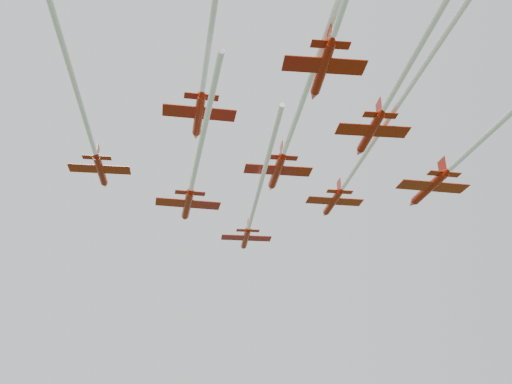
{
  "coord_description": "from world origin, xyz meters",
  "views": [
    {
      "loc": [
        4.98,
        -77.22,
        17.69
      ],
      "look_at": [
        5.44,
        -0.67,
        52.57
      ],
      "focal_mm": 40.0,
      "sensor_mm": 36.0,
      "label": 1
    }
  ],
  "objects_px": {
    "jet_lead": "(252,216)",
    "jet_row3_left": "(83,111)",
    "jet_row3_right": "(464,156)",
    "jet_row2_left": "(193,182)",
    "jet_row3_mid": "(289,137)",
    "jet_row4_right": "(395,90)",
    "jet_row2_right": "(369,148)",
    "jet_row4_left": "(207,55)"
  },
  "relations": [
    {
      "from": "jet_row2_right",
      "to": "jet_row3_left",
      "type": "distance_m",
      "value": 35.52
    },
    {
      "from": "jet_lead",
      "to": "jet_row2_left",
      "type": "height_order",
      "value": "jet_row2_left"
    },
    {
      "from": "jet_row2_left",
      "to": "jet_row3_right",
      "type": "bearing_deg",
      "value": -28.49
    },
    {
      "from": "jet_lead",
      "to": "jet_row2_right",
      "type": "distance_m",
      "value": 24.29
    },
    {
      "from": "jet_row2_left",
      "to": "jet_row3_right",
      "type": "relative_size",
      "value": 0.94
    },
    {
      "from": "jet_row3_mid",
      "to": "jet_row4_left",
      "type": "height_order",
      "value": "jet_row4_left"
    },
    {
      "from": "jet_lead",
      "to": "jet_row3_left",
      "type": "xyz_separation_m",
      "value": [
        -18.68,
        -29.72,
        0.29
      ]
    },
    {
      "from": "jet_row2_left",
      "to": "jet_row4_right",
      "type": "relative_size",
      "value": 1.01
    },
    {
      "from": "jet_row3_mid",
      "to": "jet_row4_right",
      "type": "bearing_deg",
      "value": -52.76
    },
    {
      "from": "jet_row4_right",
      "to": "jet_row4_left",
      "type": "bearing_deg",
      "value": -177.09
    },
    {
      "from": "jet_row2_right",
      "to": "jet_row3_right",
      "type": "relative_size",
      "value": 1.4
    },
    {
      "from": "jet_row2_right",
      "to": "jet_row4_left",
      "type": "relative_size",
      "value": 1.31
    },
    {
      "from": "jet_row3_left",
      "to": "jet_row3_right",
      "type": "distance_m",
      "value": 45.43
    },
    {
      "from": "jet_row2_left",
      "to": "jet_row3_left",
      "type": "xyz_separation_m",
      "value": [
        -10.29,
        -18.93,
        -0.42
      ]
    },
    {
      "from": "jet_row2_left",
      "to": "jet_lead",
      "type": "bearing_deg",
      "value": 41.36
    },
    {
      "from": "jet_row2_left",
      "to": "jet_row4_left",
      "type": "xyz_separation_m",
      "value": [
        3.83,
        -25.47,
        2.14
      ]
    },
    {
      "from": "jet_row2_right",
      "to": "jet_row3_mid",
      "type": "distance_m",
      "value": 11.12
    },
    {
      "from": "jet_row4_left",
      "to": "jet_row4_right",
      "type": "height_order",
      "value": "jet_row4_left"
    },
    {
      "from": "jet_row2_left",
      "to": "jet_row3_mid",
      "type": "bearing_deg",
      "value": -52.67
    },
    {
      "from": "jet_row3_left",
      "to": "jet_row4_right",
      "type": "xyz_separation_m",
      "value": [
        33.77,
        -3.51,
        0.54
      ]
    },
    {
      "from": "jet_row3_mid",
      "to": "jet_row4_left",
      "type": "relative_size",
      "value": 0.93
    },
    {
      "from": "jet_row2_left",
      "to": "jet_row4_right",
      "type": "bearing_deg",
      "value": -54.48
    },
    {
      "from": "jet_row2_left",
      "to": "jet_row3_right",
      "type": "distance_m",
      "value": 36.17
    },
    {
      "from": "jet_row3_right",
      "to": "jet_row2_right",
      "type": "bearing_deg",
      "value": 155.45
    },
    {
      "from": "jet_lead",
      "to": "jet_row2_right",
      "type": "height_order",
      "value": "jet_row2_right"
    },
    {
      "from": "jet_row3_right",
      "to": "jet_row4_right",
      "type": "relative_size",
      "value": 1.08
    },
    {
      "from": "jet_row2_left",
      "to": "jet_row4_left",
      "type": "height_order",
      "value": "jet_row4_left"
    },
    {
      "from": "jet_row2_left",
      "to": "jet_row3_left",
      "type": "relative_size",
      "value": 0.78
    },
    {
      "from": "jet_row3_right",
      "to": "jet_row4_right",
      "type": "bearing_deg",
      "value": -143.58
    },
    {
      "from": "jet_lead",
      "to": "jet_row3_right",
      "type": "relative_size",
      "value": 1.03
    },
    {
      "from": "jet_row3_left",
      "to": "jet_row3_mid",
      "type": "distance_m",
      "value": 24.4
    },
    {
      "from": "jet_lead",
      "to": "jet_row3_right",
      "type": "height_order",
      "value": "jet_lead"
    },
    {
      "from": "jet_row3_mid",
      "to": "jet_row2_right",
      "type": "bearing_deg",
      "value": 11.45
    },
    {
      "from": "jet_row2_right",
      "to": "jet_row2_left",
      "type": "bearing_deg",
      "value": 153.14
    },
    {
      "from": "jet_row2_left",
      "to": "jet_row3_mid",
      "type": "height_order",
      "value": "jet_row3_mid"
    },
    {
      "from": "jet_lead",
      "to": "jet_row3_mid",
      "type": "distance_m",
      "value": 22.93
    },
    {
      "from": "jet_row3_right",
      "to": "jet_row4_left",
      "type": "height_order",
      "value": "jet_row4_left"
    },
    {
      "from": "jet_row3_mid",
      "to": "jet_row2_left",
      "type": "bearing_deg",
      "value": 131.15
    },
    {
      "from": "jet_lead",
      "to": "jet_row3_mid",
      "type": "bearing_deg",
      "value": -84.35
    },
    {
      "from": "jet_lead",
      "to": "jet_row2_left",
      "type": "relative_size",
      "value": 1.1
    },
    {
      "from": "jet_row4_left",
      "to": "jet_lead",
      "type": "bearing_deg",
      "value": 73.65
    },
    {
      "from": "jet_row3_left",
      "to": "jet_row3_right",
      "type": "bearing_deg",
      "value": 3.89
    }
  ]
}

